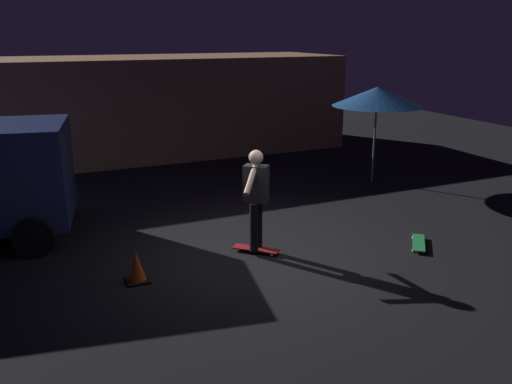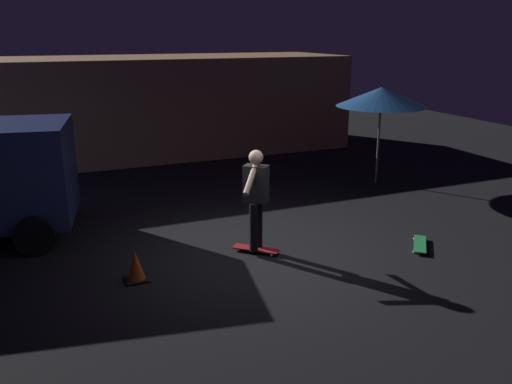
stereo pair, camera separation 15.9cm
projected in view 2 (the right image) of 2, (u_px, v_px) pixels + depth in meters
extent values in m
plane|color=black|center=(259.00, 256.00, 8.56)|extent=(28.00, 28.00, 0.00)
cube|color=#AD7F56|center=(131.00, 106.00, 15.46)|extent=(12.84, 3.67, 2.83)
cylinder|color=black|center=(35.00, 236.00, 8.52)|extent=(0.69, 0.33, 0.66)
cylinder|color=black|center=(52.00, 200.00, 10.36)|extent=(0.69, 0.33, 0.66)
cylinder|color=slate|center=(379.00, 138.00, 12.45)|extent=(0.05, 0.05, 2.20)
cone|color=#1E4C8C|center=(381.00, 97.00, 12.16)|extent=(2.10, 2.10, 0.45)
cube|color=#AD1E23|center=(256.00, 249.00, 8.68)|extent=(0.71, 0.68, 0.02)
sphere|color=silver|center=(275.00, 251.00, 8.67)|extent=(0.05, 0.05, 0.05)
sphere|color=silver|center=(271.00, 255.00, 8.51)|extent=(0.05, 0.05, 0.05)
sphere|color=silver|center=(241.00, 246.00, 8.86)|extent=(0.05, 0.05, 0.05)
sphere|color=silver|center=(237.00, 250.00, 8.71)|extent=(0.05, 0.05, 0.05)
cube|color=green|center=(420.00, 244.00, 8.88)|extent=(0.65, 0.73, 0.02)
sphere|color=silver|center=(415.00, 239.00, 9.19)|extent=(0.05, 0.05, 0.05)
sphere|color=silver|center=(425.00, 240.00, 9.14)|extent=(0.05, 0.05, 0.05)
sphere|color=silver|center=(414.00, 252.00, 8.64)|extent=(0.05, 0.05, 0.05)
sphere|color=silver|center=(425.00, 253.00, 8.59)|extent=(0.05, 0.05, 0.05)
cylinder|color=black|center=(258.00, 223.00, 8.66)|extent=(0.14, 0.14, 0.82)
cylinder|color=black|center=(254.00, 227.00, 8.46)|extent=(0.14, 0.14, 0.82)
cube|color=#262628|center=(256.00, 184.00, 8.35)|extent=(0.43, 0.42, 0.60)
sphere|color=beige|center=(256.00, 157.00, 8.22)|extent=(0.23, 0.23, 0.23)
cylinder|color=beige|center=(261.00, 171.00, 8.50)|extent=(0.43, 0.46, 0.46)
cylinder|color=beige|center=(251.00, 178.00, 8.11)|extent=(0.43, 0.46, 0.46)
cube|color=black|center=(137.00, 279.00, 7.71)|extent=(0.34, 0.34, 0.03)
cone|color=#EA5914|center=(136.00, 266.00, 7.65)|extent=(0.28, 0.28, 0.46)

